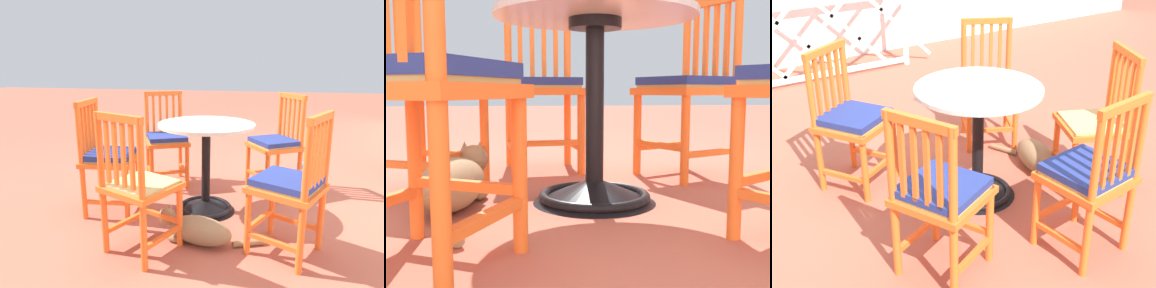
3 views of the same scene
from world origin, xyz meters
The scene contains 9 objects.
ground_plane centered at (0.00, 0.00, 0.00)m, with size 24.00×24.00×0.00m, color #AD5642.
cafe_table centered at (0.02, 0.07, 0.28)m, with size 0.76×0.76×0.73m.
orange_chair_by_planter centered at (-0.54, -0.42, 0.45)m, with size 0.53×0.53×0.91m.
orange_chair_at_corner centered at (0.19, -0.69, 0.45)m, with size 0.44×0.44×0.91m.
orange_chair_near_fence centered at (0.72, -0.23, 0.43)m, with size 0.53×0.53×0.91m.
orange_chair_tucked_in centered at (0.55, 0.69, 0.45)m, with size 0.54×0.54×0.91m.
orange_chair_facing_out centered at (-0.56, 0.63, 0.45)m, with size 0.55×0.55×0.91m.
tabby_cat centered at (0.55, 0.09, 0.10)m, with size 0.29×0.75×0.23m.
pet_water_bowl centered at (-1.35, 1.00, 0.03)m, with size 0.17×0.17×0.05m, color teal.
Camera 1 is at (2.56, 0.50, 1.19)m, focal length 31.30 mm.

